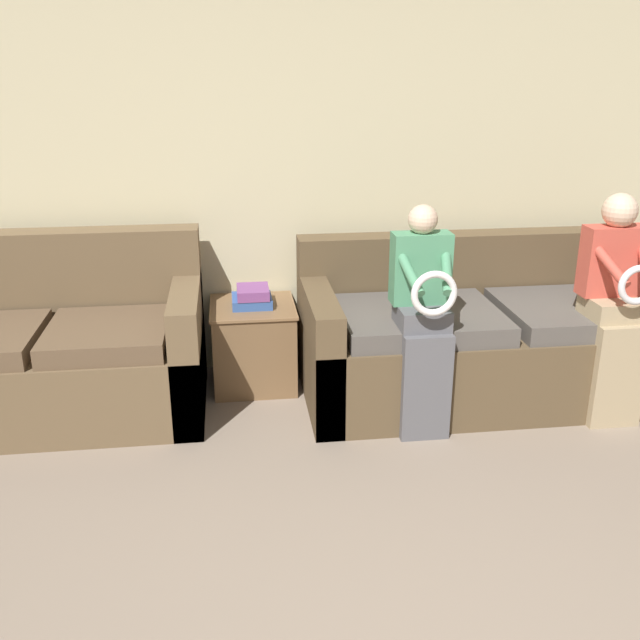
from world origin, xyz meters
name	(u,v)px	position (x,y,z in m)	size (l,w,h in m)	color
wall_back	(328,171)	(0.00, 3.32, 1.27)	(6.94, 0.06, 2.55)	beige
couch_main	(489,339)	(0.91, 2.72, 0.34)	(2.25, 0.97, 0.91)	brown
couch_side	(53,354)	(-1.66, 2.79, 0.35)	(1.70, 0.92, 0.99)	brown
child_left_seated	(423,313)	(0.37, 2.31, 0.67)	(0.31, 0.37, 1.23)	#56565B
child_right_seated	(616,300)	(1.45, 2.32, 0.70)	(0.34, 0.38, 1.26)	tan
side_shelf	(254,344)	(-0.51, 3.00, 0.27)	(0.52, 0.53, 0.52)	brown
book_stack	(252,297)	(-0.51, 2.99, 0.57)	(0.24, 0.24, 0.12)	#33569E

